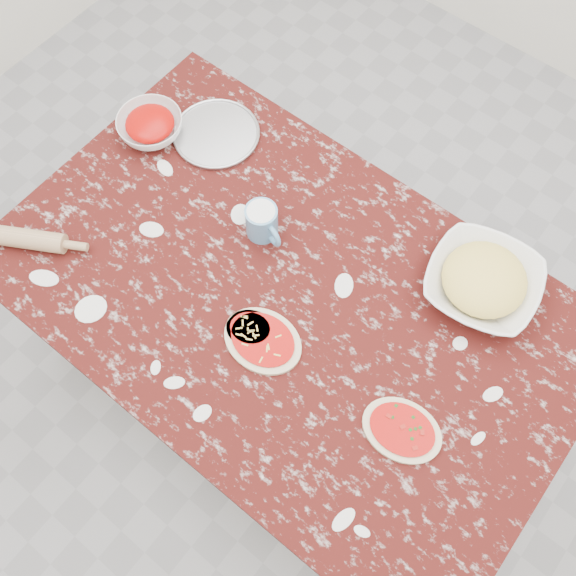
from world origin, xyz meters
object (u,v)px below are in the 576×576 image
(pizza_tray, at_px, (216,134))
(worktable, at_px, (288,308))
(flour_mug, at_px, (262,222))
(rolling_pin, at_px, (15,237))
(cheese_bowl, at_px, (482,283))
(sauce_bowl, at_px, (151,126))

(pizza_tray, bearing_deg, worktable, -29.53)
(flour_mug, xyz_separation_m, rolling_pin, (-0.52, -0.46, -0.03))
(flour_mug, relative_size, rolling_pin, 0.47)
(rolling_pin, bearing_deg, pizza_tray, 73.20)
(pizza_tray, bearing_deg, rolling_pin, -106.80)
(flour_mug, distance_m, rolling_pin, 0.69)
(cheese_bowl, distance_m, rolling_pin, 1.29)
(pizza_tray, relative_size, cheese_bowl, 0.86)
(pizza_tray, bearing_deg, flour_mug, -28.06)
(flour_mug, bearing_deg, pizza_tray, 151.94)
(worktable, relative_size, flour_mug, 11.91)
(flour_mug, bearing_deg, worktable, -32.11)
(rolling_pin, bearing_deg, cheese_bowl, 31.94)
(worktable, bearing_deg, pizza_tray, 150.47)
(pizza_tray, height_order, sauce_bowl, sauce_bowl)
(flour_mug, height_order, rolling_pin, flour_mug)
(pizza_tray, height_order, flour_mug, flour_mug)
(pizza_tray, bearing_deg, sauce_bowl, -144.55)
(worktable, distance_m, flour_mug, 0.25)
(pizza_tray, height_order, rolling_pin, rolling_pin)
(worktable, height_order, rolling_pin, rolling_pin)
(worktable, bearing_deg, rolling_pin, -153.95)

